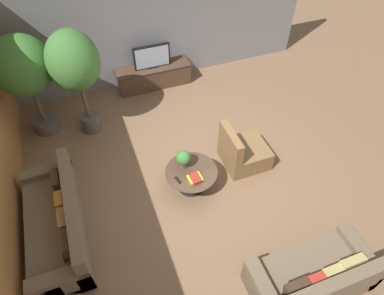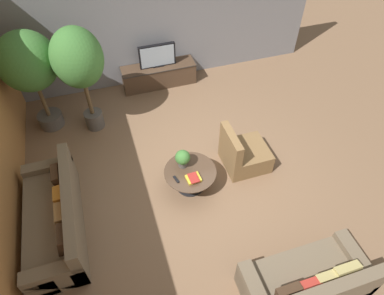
{
  "view_description": "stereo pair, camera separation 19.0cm",
  "coord_description": "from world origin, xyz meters",
  "px_view_note": "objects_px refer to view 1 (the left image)",
  "views": [
    {
      "loc": [
        -1.62,
        -3.72,
        5.02
      ],
      "look_at": [
        -0.16,
        0.19,
        0.55
      ],
      "focal_mm": 32.0,
      "sensor_mm": 36.0,
      "label": 1
    },
    {
      "loc": [
        -1.44,
        -3.78,
        5.02
      ],
      "look_at": [
        -0.16,
        0.19,
        0.55
      ],
      "focal_mm": 32.0,
      "sensor_mm": 36.0,
      "label": 2
    }
  ],
  "objects_px": {
    "couch_near_entry": "(313,278)",
    "coffee_table": "(191,176)",
    "potted_palm_corner": "(74,65)",
    "media_console": "(154,76)",
    "television": "(152,57)",
    "potted_plant_tabletop": "(183,158)",
    "armchair_wicker": "(243,152)",
    "couch_by_wall": "(59,224)",
    "potted_palm_tall": "(23,69)"
  },
  "relations": [
    {
      "from": "couch_by_wall",
      "to": "potted_palm_tall",
      "type": "height_order",
      "value": "potted_palm_tall"
    },
    {
      "from": "couch_near_entry",
      "to": "armchair_wicker",
      "type": "distance_m",
      "value": 2.5
    },
    {
      "from": "media_console",
      "to": "couch_by_wall",
      "type": "relative_size",
      "value": 0.81
    },
    {
      "from": "couch_near_entry",
      "to": "potted_palm_tall",
      "type": "xyz_separation_m",
      "value": [
        -3.28,
        4.75,
        1.2
      ]
    },
    {
      "from": "couch_by_wall",
      "to": "potted_palm_corner",
      "type": "relative_size",
      "value": 0.97
    },
    {
      "from": "armchair_wicker",
      "to": "couch_near_entry",
      "type": "bearing_deg",
      "value": 176.91
    },
    {
      "from": "media_console",
      "to": "potted_plant_tabletop",
      "type": "xyz_separation_m",
      "value": [
        -0.3,
        -2.99,
        0.34
      ]
    },
    {
      "from": "coffee_table",
      "to": "potted_plant_tabletop",
      "type": "distance_m",
      "value": 0.37
    },
    {
      "from": "armchair_wicker",
      "to": "potted_palm_tall",
      "type": "xyz_separation_m",
      "value": [
        -3.41,
        2.25,
        1.22
      ]
    },
    {
      "from": "television",
      "to": "armchair_wicker",
      "type": "height_order",
      "value": "television"
    },
    {
      "from": "potted_palm_tall",
      "to": "potted_plant_tabletop",
      "type": "relative_size",
      "value": 6.14
    },
    {
      "from": "media_console",
      "to": "potted_palm_tall",
      "type": "relative_size",
      "value": 0.82
    },
    {
      "from": "potted_palm_tall",
      "to": "potted_plant_tabletop",
      "type": "xyz_separation_m",
      "value": [
        2.23,
        -2.29,
        -0.88
      ]
    },
    {
      "from": "media_console",
      "to": "potted_palm_corner",
      "type": "height_order",
      "value": "potted_palm_corner"
    },
    {
      "from": "television",
      "to": "couch_near_entry",
      "type": "relative_size",
      "value": 0.48
    },
    {
      "from": "television",
      "to": "potted_palm_tall",
      "type": "distance_m",
      "value": 2.72
    },
    {
      "from": "coffee_table",
      "to": "potted_palm_corner",
      "type": "bearing_deg",
      "value": 123.99
    },
    {
      "from": "television",
      "to": "couch_by_wall",
      "type": "bearing_deg",
      "value": -126.97
    },
    {
      "from": "potted_plant_tabletop",
      "to": "television",
      "type": "bearing_deg",
      "value": 84.3
    },
    {
      "from": "coffee_table",
      "to": "potted_plant_tabletop",
      "type": "relative_size",
      "value": 2.64
    },
    {
      "from": "television",
      "to": "coffee_table",
      "type": "xyz_separation_m",
      "value": [
        -0.22,
        -3.15,
        -0.49
      ]
    },
    {
      "from": "coffee_table",
      "to": "potted_palm_corner",
      "type": "distance_m",
      "value": 2.88
    },
    {
      "from": "couch_near_entry",
      "to": "potted_palm_tall",
      "type": "bearing_deg",
      "value": -55.36
    },
    {
      "from": "coffee_table",
      "to": "armchair_wicker",
      "type": "xyz_separation_m",
      "value": [
        1.1,
        0.2,
        -0.02
      ]
    },
    {
      "from": "coffee_table",
      "to": "potted_palm_corner",
      "type": "height_order",
      "value": "potted_palm_corner"
    },
    {
      "from": "couch_near_entry",
      "to": "couch_by_wall",
      "type": "bearing_deg",
      "value": -33.18
    },
    {
      "from": "coffee_table",
      "to": "couch_near_entry",
      "type": "distance_m",
      "value": 2.49
    },
    {
      "from": "couch_by_wall",
      "to": "armchair_wicker",
      "type": "relative_size",
      "value": 2.52
    },
    {
      "from": "coffee_table",
      "to": "potted_palm_tall",
      "type": "bearing_deg",
      "value": 133.35
    },
    {
      "from": "potted_palm_tall",
      "to": "potted_palm_corner",
      "type": "distance_m",
      "value": 0.94
    },
    {
      "from": "potted_palm_corner",
      "to": "couch_near_entry",
      "type": "bearing_deg",
      "value": -61.52
    },
    {
      "from": "media_console",
      "to": "television",
      "type": "xyz_separation_m",
      "value": [
        0.0,
        -0.0,
        0.51
      ]
    },
    {
      "from": "television",
      "to": "potted_plant_tabletop",
      "type": "distance_m",
      "value": 3.0
    },
    {
      "from": "couch_near_entry",
      "to": "coffee_table",
      "type": "bearing_deg",
      "value": -67.2
    },
    {
      "from": "potted_plant_tabletop",
      "to": "armchair_wicker",
      "type": "bearing_deg",
      "value": 1.56
    },
    {
      "from": "couch_near_entry",
      "to": "potted_plant_tabletop",
      "type": "xyz_separation_m",
      "value": [
        -1.05,
        2.46,
        0.32
      ]
    },
    {
      "from": "couch_by_wall",
      "to": "couch_near_entry",
      "type": "bearing_deg",
      "value": 56.82
    },
    {
      "from": "couch_near_entry",
      "to": "potted_palm_corner",
      "type": "xyz_separation_m",
      "value": [
        -2.4,
        4.43,
        1.29
      ]
    },
    {
      "from": "coffee_table",
      "to": "potted_palm_corner",
      "type": "xyz_separation_m",
      "value": [
        -1.44,
        2.13,
        1.29
      ]
    },
    {
      "from": "television",
      "to": "potted_palm_tall",
      "type": "xyz_separation_m",
      "value": [
        -2.53,
        -0.7,
        0.71
      ]
    },
    {
      "from": "couch_by_wall",
      "to": "potted_palm_corner",
      "type": "height_order",
      "value": "potted_palm_corner"
    },
    {
      "from": "armchair_wicker",
      "to": "potted_palm_corner",
      "type": "bearing_deg",
      "value": 52.7
    },
    {
      "from": "armchair_wicker",
      "to": "coffee_table",
      "type": "bearing_deg",
      "value": 100.26
    },
    {
      "from": "coffee_table",
      "to": "television",
      "type": "bearing_deg",
      "value": 86.1
    },
    {
      "from": "couch_near_entry",
      "to": "armchair_wicker",
      "type": "relative_size",
      "value": 2.01
    },
    {
      "from": "potted_plant_tabletop",
      "to": "coffee_table",
      "type": "bearing_deg",
      "value": -63.62
    },
    {
      "from": "couch_by_wall",
      "to": "potted_palm_tall",
      "type": "distance_m",
      "value": 2.88
    },
    {
      "from": "media_console",
      "to": "couch_by_wall",
      "type": "bearing_deg",
      "value": -126.96
    },
    {
      "from": "media_console",
      "to": "television",
      "type": "distance_m",
      "value": 0.51
    },
    {
      "from": "media_console",
      "to": "coffee_table",
      "type": "xyz_separation_m",
      "value": [
        -0.22,
        -3.15,
        0.02
      ]
    }
  ]
}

